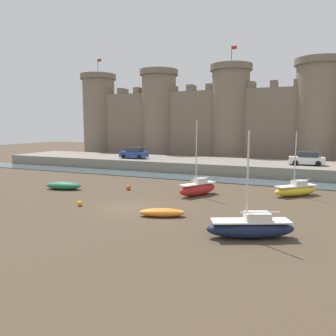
{
  "coord_description": "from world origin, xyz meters",
  "views": [
    {
      "loc": [
        12.49,
        -21.31,
        6.27
      ],
      "look_at": [
        1.02,
        5.35,
        2.5
      ],
      "focal_mm": 35.0,
      "sensor_mm": 36.0,
      "label": 1
    }
  ],
  "objects_px": {
    "sailboat_foreground_centre": "(198,188)",
    "sailboat_midflat_left": "(251,227)",
    "mooring_buoy_near_shore": "(128,188)",
    "car_quay_centre_west": "(307,159)",
    "rowboat_near_channel_right": "(63,185)",
    "car_quay_west": "(134,153)",
    "sailboat_foreground_right": "(296,190)",
    "rowboat_foreground_left": "(162,212)",
    "mooring_buoy_near_channel": "(192,183)",
    "mooring_buoy_off_centre": "(80,203)"
  },
  "relations": [
    {
      "from": "sailboat_foreground_centre",
      "to": "sailboat_midflat_left",
      "type": "bearing_deg",
      "value": -56.9
    },
    {
      "from": "sailboat_midflat_left",
      "to": "sailboat_foreground_centre",
      "type": "xyz_separation_m",
      "value": [
        -6.25,
        9.59,
        0.06
      ]
    },
    {
      "from": "mooring_buoy_near_shore",
      "to": "car_quay_centre_west",
      "type": "height_order",
      "value": "car_quay_centre_west"
    },
    {
      "from": "rowboat_near_channel_right",
      "to": "car_quay_west",
      "type": "xyz_separation_m",
      "value": [
        -1.64,
        17.25,
        1.81
      ]
    },
    {
      "from": "sailboat_foreground_centre",
      "to": "sailboat_foreground_right",
      "type": "distance_m",
      "value": 8.79
    },
    {
      "from": "car_quay_west",
      "to": "rowboat_near_channel_right",
      "type": "bearing_deg",
      "value": -84.58
    },
    {
      "from": "rowboat_near_channel_right",
      "to": "mooring_buoy_near_shore",
      "type": "height_order",
      "value": "rowboat_near_channel_right"
    },
    {
      "from": "sailboat_midflat_left",
      "to": "mooring_buoy_near_shore",
      "type": "height_order",
      "value": "sailboat_midflat_left"
    },
    {
      "from": "rowboat_foreground_left",
      "to": "sailboat_foreground_centre",
      "type": "xyz_separation_m",
      "value": [
        0.11,
        7.6,
        0.36
      ]
    },
    {
      "from": "mooring_buoy_near_channel",
      "to": "car_quay_centre_west",
      "type": "bearing_deg",
      "value": 44.05
    },
    {
      "from": "car_quay_west",
      "to": "mooring_buoy_off_centre",
      "type": "bearing_deg",
      "value": -71.41
    },
    {
      "from": "mooring_buoy_near_channel",
      "to": "car_quay_centre_west",
      "type": "xyz_separation_m",
      "value": [
        11.16,
        10.79,
        2.0
      ]
    },
    {
      "from": "rowboat_foreground_left",
      "to": "mooring_buoy_near_channel",
      "type": "relative_size",
      "value": 7.52
    },
    {
      "from": "car_quay_centre_west",
      "to": "mooring_buoy_off_centre",
      "type": "bearing_deg",
      "value": -124.97
    },
    {
      "from": "sailboat_midflat_left",
      "to": "mooring_buoy_off_centre",
      "type": "bearing_deg",
      "value": 170.9
    },
    {
      "from": "sailboat_foreground_centre",
      "to": "mooring_buoy_near_shore",
      "type": "bearing_deg",
      "value": -177.87
    },
    {
      "from": "sailboat_midflat_left",
      "to": "sailboat_foreground_right",
      "type": "bearing_deg",
      "value": 81.6
    },
    {
      "from": "sailboat_foreground_right",
      "to": "mooring_buoy_off_centre",
      "type": "xyz_separation_m",
      "value": [
        -15.44,
        -10.71,
        -0.37
      ]
    },
    {
      "from": "rowboat_foreground_left",
      "to": "sailboat_midflat_left",
      "type": "relative_size",
      "value": 0.56
    },
    {
      "from": "sailboat_foreground_centre",
      "to": "mooring_buoy_near_channel",
      "type": "height_order",
      "value": "sailboat_foreground_centre"
    },
    {
      "from": "sailboat_midflat_left",
      "to": "car_quay_centre_west",
      "type": "xyz_separation_m",
      "value": [
        2.64,
        25.3,
        1.61
      ]
    },
    {
      "from": "car_quay_centre_west",
      "to": "rowboat_foreground_left",
      "type": "bearing_deg",
      "value": -111.12
    },
    {
      "from": "sailboat_midflat_left",
      "to": "sailboat_foreground_centre",
      "type": "bearing_deg",
      "value": 123.1
    },
    {
      "from": "rowboat_near_channel_right",
      "to": "car_quay_west",
      "type": "bearing_deg",
      "value": 95.42
    },
    {
      "from": "sailboat_midflat_left",
      "to": "mooring_buoy_near_channel",
      "type": "height_order",
      "value": "sailboat_midflat_left"
    },
    {
      "from": "sailboat_midflat_left",
      "to": "mooring_buoy_off_centre",
      "type": "xyz_separation_m",
      "value": [
        -13.54,
        2.17,
        -0.4
      ]
    },
    {
      "from": "mooring_buoy_off_centre",
      "to": "mooring_buoy_near_channel",
      "type": "xyz_separation_m",
      "value": [
        5.02,
        12.34,
        0.02
      ]
    },
    {
      "from": "sailboat_foreground_right",
      "to": "car_quay_centre_west",
      "type": "xyz_separation_m",
      "value": [
        0.74,
        12.42,
        1.64
      ]
    },
    {
      "from": "sailboat_foreground_centre",
      "to": "mooring_buoy_near_channel",
      "type": "relative_size",
      "value": 15.06
    },
    {
      "from": "mooring_buoy_off_centre",
      "to": "sailboat_midflat_left",
      "type": "bearing_deg",
      "value": -9.1
    },
    {
      "from": "mooring_buoy_off_centre",
      "to": "mooring_buoy_near_shore",
      "type": "relative_size",
      "value": 0.87
    },
    {
      "from": "mooring_buoy_near_channel",
      "to": "rowboat_near_channel_right",
      "type": "bearing_deg",
      "value": -145.25
    },
    {
      "from": "sailboat_foreground_centre",
      "to": "mooring_buoy_near_channel",
      "type": "distance_m",
      "value": 5.44
    },
    {
      "from": "sailboat_foreground_centre",
      "to": "mooring_buoy_near_channel",
      "type": "bearing_deg",
      "value": 114.72
    },
    {
      "from": "sailboat_foreground_right",
      "to": "mooring_buoy_near_channel",
      "type": "xyz_separation_m",
      "value": [
        -10.42,
        1.63,
        -0.35
      ]
    },
    {
      "from": "rowboat_foreground_left",
      "to": "mooring_buoy_near_channel",
      "type": "distance_m",
      "value": 12.7
    },
    {
      "from": "rowboat_near_channel_right",
      "to": "mooring_buoy_near_channel",
      "type": "xyz_separation_m",
      "value": [
        10.82,
        7.5,
        -0.18
      ]
    },
    {
      "from": "car_quay_west",
      "to": "car_quay_centre_west",
      "type": "bearing_deg",
      "value": 2.53
    },
    {
      "from": "sailboat_midflat_left",
      "to": "rowboat_near_channel_right",
      "type": "height_order",
      "value": "sailboat_midflat_left"
    },
    {
      "from": "sailboat_foreground_right",
      "to": "car_quay_centre_west",
      "type": "relative_size",
      "value": 1.38
    },
    {
      "from": "sailboat_foreground_centre",
      "to": "car_quay_west",
      "type": "bearing_deg",
      "value": 135.09
    },
    {
      "from": "sailboat_midflat_left",
      "to": "sailboat_foreground_centre",
      "type": "height_order",
      "value": "sailboat_foreground_centre"
    },
    {
      "from": "mooring_buoy_off_centre",
      "to": "sailboat_foreground_centre",
      "type": "bearing_deg",
      "value": 45.5
    },
    {
      "from": "mooring_buoy_near_channel",
      "to": "mooring_buoy_near_shore",
      "type": "xyz_separation_m",
      "value": [
        -4.79,
        -5.18,
        0.01
      ]
    },
    {
      "from": "car_quay_centre_west",
      "to": "mooring_buoy_near_channel",
      "type": "bearing_deg",
      "value": -135.95
    },
    {
      "from": "mooring_buoy_near_channel",
      "to": "mooring_buoy_near_shore",
      "type": "bearing_deg",
      "value": -132.75
    },
    {
      "from": "sailboat_foreground_right",
      "to": "mooring_buoy_near_shore",
      "type": "relative_size",
      "value": 12.19
    },
    {
      "from": "rowboat_near_channel_right",
      "to": "mooring_buoy_off_centre",
      "type": "relative_size",
      "value": 9.32
    },
    {
      "from": "sailboat_midflat_left",
      "to": "mooring_buoy_off_centre",
      "type": "relative_size",
      "value": 14.62
    },
    {
      "from": "sailboat_foreground_centre",
      "to": "rowboat_near_channel_right",
      "type": "relative_size",
      "value": 1.76
    }
  ]
}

